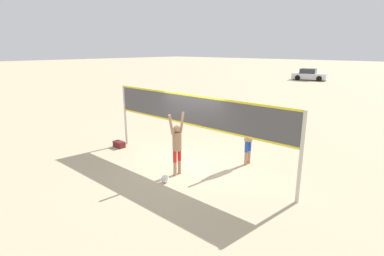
% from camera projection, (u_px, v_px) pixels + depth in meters
% --- Properties ---
extents(ground_plane, '(200.00, 200.00, 0.00)m').
position_uv_depth(ground_plane, '(192.00, 166.00, 10.18)').
color(ground_plane, '#C6B28C').
extents(volleyball_net, '(7.44, 0.10, 2.45)m').
position_uv_depth(volleyball_net, '(192.00, 115.00, 9.72)').
color(volleyball_net, beige).
rests_on(volleyball_net, ground_plane).
extents(player_spiker, '(0.28, 0.69, 1.99)m').
position_uv_depth(player_spiker, '(177.00, 143.00, 9.25)').
color(player_spiker, tan).
rests_on(player_spiker, ground_plane).
extents(player_blocker, '(0.28, 0.69, 2.06)m').
position_uv_depth(player_blocker, '(249.00, 134.00, 10.11)').
color(player_blocker, tan).
rests_on(player_blocker, ground_plane).
extents(volleyball, '(0.23, 0.23, 0.23)m').
position_uv_depth(volleyball, '(165.00, 179.00, 8.92)').
color(volleyball, white).
rests_on(volleyball, ground_plane).
extents(gear_bag, '(0.50, 0.28, 0.24)m').
position_uv_depth(gear_bag, '(119.00, 144.00, 12.12)').
color(gear_bag, maroon).
rests_on(gear_bag, ground_plane).
extents(parked_car_mid, '(4.36, 2.67, 1.41)m').
position_uv_depth(parked_car_mid, '(309.00, 75.00, 37.53)').
color(parked_car_mid, silver).
rests_on(parked_car_mid, ground_plane).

